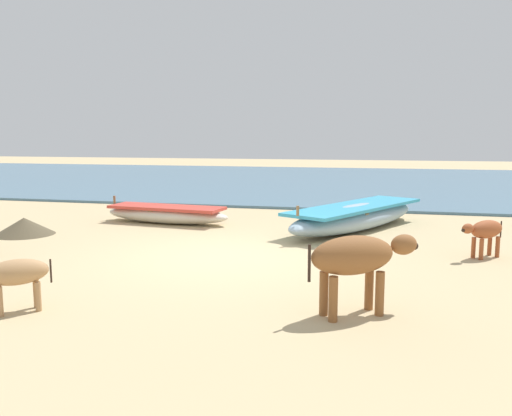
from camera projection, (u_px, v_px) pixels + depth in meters
ground at (223, 256)px, 9.37m from camera, size 80.00×80.00×0.00m
sea_water at (324, 181)px, 24.95m from camera, size 60.00×20.00×0.08m
fishing_boat_0 at (167, 214)px, 12.91m from camera, size 3.37×1.23×0.62m
fishing_boat_2 at (356, 216)px, 12.01m from camera, size 3.30×4.86×0.77m
calf_near_rust at (485, 231)px, 9.17m from camera, size 0.88×0.83×0.67m
calf_far_tan at (14, 275)px, 6.30m from camera, size 0.85×0.82×0.66m
cow_second_adult_brown at (357, 258)px, 6.19m from camera, size 1.36×1.06×0.97m
debris_pile_1 at (24, 226)px, 11.39m from camera, size 1.70×1.70×0.37m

